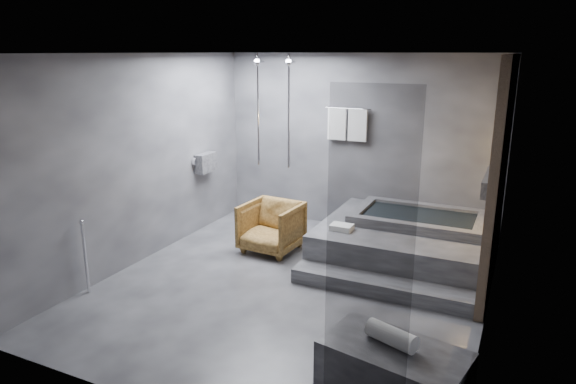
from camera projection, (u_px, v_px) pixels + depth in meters
The scene contains 7 objects.
room at pixel (331, 148), 5.97m from camera, with size 5.00×5.04×2.82m.
tub_deck at pixel (403, 242), 7.15m from camera, with size 2.20×2.00×0.50m, color #323234.
tub_step at pixel (380, 287), 6.16m from camera, with size 2.20×0.36×0.18m, color #323234.
concrete_bench at pixel (393, 375), 4.20m from camera, with size 1.15×0.63×0.52m, color #2D2C2F.
driftwood_chair at pixel (271, 227), 7.43m from camera, with size 0.77×0.79×0.72m, color #4B3012.
rolled_towel at pixel (391, 336), 4.16m from camera, with size 0.15×0.15×0.43m, color white.
deck_towel at pixel (342, 227), 6.88m from camera, with size 0.29×0.21×0.08m, color white.
Camera 1 is at (2.44, -5.30, 2.82)m, focal length 32.00 mm.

